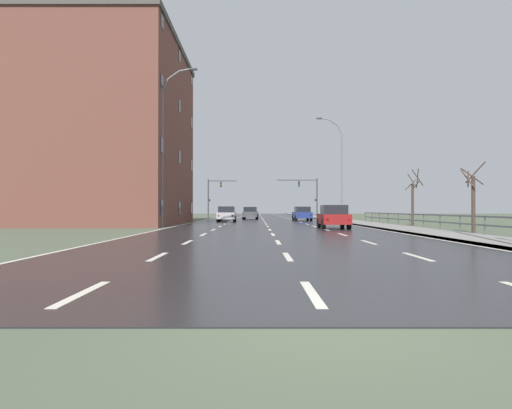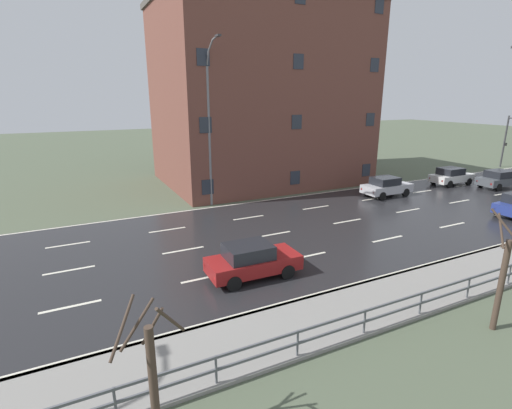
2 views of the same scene
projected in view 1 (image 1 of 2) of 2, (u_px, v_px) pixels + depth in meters
name	position (u px, v px, depth m)	size (l,w,h in m)	color
ground_plane	(262.00, 221.00, 53.02)	(160.00, 160.00, 0.12)	#4C5642
road_asphalt_strip	(261.00, 218.00, 65.02)	(14.00, 120.00, 0.03)	#232326
sidewalk_right	(321.00, 218.00, 65.04)	(3.00, 120.00, 0.12)	gray
guardrail	(439.00, 219.00, 26.82)	(0.07, 36.84, 1.00)	#515459
street_lamp_midground	(339.00, 171.00, 45.22)	(2.59, 0.24, 10.32)	slate
street_lamp_left_bank	(163.00, 149.00, 32.95)	(2.63, 0.24, 11.45)	slate
traffic_signal_right	(308.00, 191.00, 66.07)	(5.83, 0.36, 5.72)	#38383A
traffic_signal_left	(212.00, 193.00, 67.91)	(4.24, 0.36, 5.73)	#38383A
car_near_right	(332.00, 217.00, 30.58)	(1.90, 4.14, 1.57)	maroon
car_near_left	(226.00, 213.00, 54.76)	(1.87, 4.12, 1.57)	silver
car_distant	(249.00, 213.00, 57.45)	(2.00, 4.18, 1.57)	#474C51
car_far_left	(301.00, 214.00, 50.65)	(1.96, 4.16, 1.57)	navy
car_far_right	(225.00, 214.00, 46.44)	(1.86, 4.11, 1.57)	#B7B7BC
brick_building	(104.00, 133.00, 40.17)	(13.18, 17.70, 15.82)	brown
bare_tree_near	(472.00, 200.00, 24.99)	(1.53, 1.63, 3.93)	#423328
bare_tree_mid	(412.00, 200.00, 36.38)	(1.24, 1.35, 4.47)	#423328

